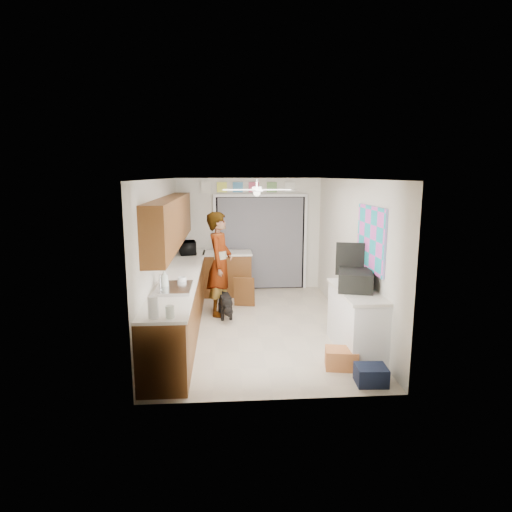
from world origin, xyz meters
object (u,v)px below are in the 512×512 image
object	(u,v)px
soap_bottle	(165,279)
man	(220,264)
cup	(182,281)
paper_towel_roll	(153,307)
navy_crate	(371,375)
dog	(225,305)
suitcase	(355,280)
cardboard_box	(341,358)
microwave	(188,248)

from	to	relation	value
soap_bottle	man	xyz separation A→B (m)	(0.78, 1.64, -0.13)
soap_bottle	cup	bearing A→B (deg)	50.37
paper_towel_roll	navy_crate	size ratio (longest dim) A/B	0.69
navy_crate	dog	world-z (taller)	dog
soap_bottle	paper_towel_roll	bearing A→B (deg)	-88.05
suitcase	cardboard_box	distance (m)	1.15
cup	suitcase	distance (m)	2.57
suitcase	dog	distance (m)	2.62
microwave	dog	world-z (taller)	microwave
microwave	man	size ratio (longest dim) A/B	0.25
suitcase	dog	bearing A→B (deg)	154.49
dog	paper_towel_roll	bearing A→B (deg)	-116.35
paper_towel_roll	dog	distance (m)	2.95
suitcase	soap_bottle	bearing A→B (deg)	-169.04
microwave	paper_towel_roll	xyz separation A→B (m)	(-0.05, -4.08, -0.00)
man	dog	size ratio (longest dim) A/B	3.15
paper_towel_roll	man	bearing A→B (deg)	76.01
suitcase	navy_crate	bearing A→B (deg)	-78.47
soap_bottle	microwave	bearing A→B (deg)	88.00
microwave	soap_bottle	world-z (taller)	soap_bottle
paper_towel_roll	suitcase	world-z (taller)	suitcase
cardboard_box	man	distance (m)	3.04
dog	navy_crate	bearing A→B (deg)	-65.40
cup	paper_towel_roll	world-z (taller)	paper_towel_roll
man	soap_bottle	bearing A→B (deg)	167.62
microwave	navy_crate	xyz separation A→B (m)	(2.57, -4.03, -0.96)
cardboard_box	suitcase	bearing A→B (deg)	60.58
man	dog	bearing A→B (deg)	-145.54
microwave	suitcase	xyz separation A→B (m)	(2.64, -2.99, 0.00)
cup	paper_towel_roll	distance (m)	1.57
soap_bottle	paper_towel_roll	distance (m)	1.30
microwave	navy_crate	distance (m)	4.87
paper_towel_roll	man	size ratio (longest dim) A/B	0.14
dog	cardboard_box	bearing A→B (deg)	-64.21
soap_bottle	navy_crate	size ratio (longest dim) A/B	0.79
soap_bottle	dog	world-z (taller)	soap_bottle
soap_bottle	man	distance (m)	1.81
navy_crate	dog	distance (m)	3.22
man	suitcase	bearing A→B (deg)	-120.26
navy_crate	man	bearing A→B (deg)	123.33
man	dog	distance (m)	0.76
suitcase	navy_crate	distance (m)	1.41
cup	man	world-z (taller)	man
suitcase	cardboard_box	xyz separation A→B (m)	(-0.32, -0.57, -0.94)
cup	paper_towel_roll	size ratio (longest dim) A/B	0.53
paper_towel_roll	navy_crate	xyz separation A→B (m)	(2.63, 0.05, -0.96)
microwave	cardboard_box	size ratio (longest dim) A/B	1.13
suitcase	cardboard_box	world-z (taller)	suitcase
microwave	man	distance (m)	1.33
paper_towel_roll	dog	world-z (taller)	paper_towel_roll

